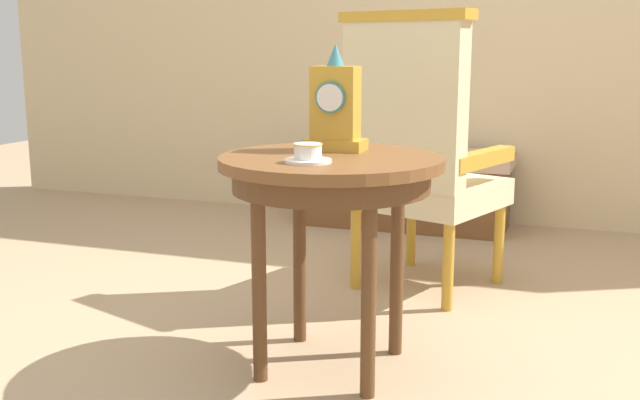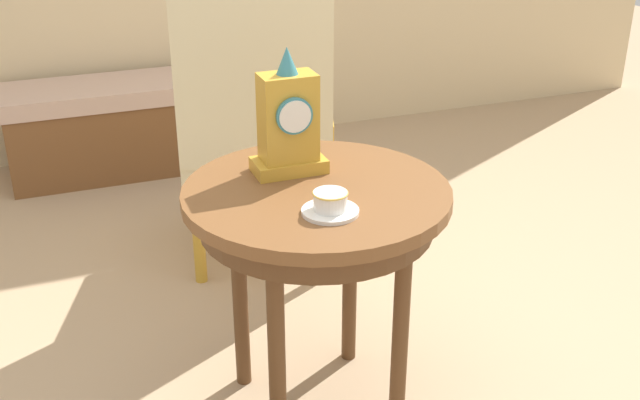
{
  "view_description": "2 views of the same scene",
  "coord_description": "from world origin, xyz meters",
  "px_view_note": "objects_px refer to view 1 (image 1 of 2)",
  "views": [
    {
      "loc": [
        0.75,
        -2.18,
        1.0
      ],
      "look_at": [
        -0.01,
        -0.02,
        0.54
      ],
      "focal_mm": 42.48,
      "sensor_mm": 36.0,
      "label": 1
    },
    {
      "loc": [
        -0.61,
        -1.72,
        1.49
      ],
      "look_at": [
        0.03,
        -0.04,
        0.65
      ],
      "focal_mm": 43.97,
      "sensor_mm": 36.0,
      "label": 2
    }
  ],
  "objects_px": {
    "teacup_left": "(308,154)",
    "window_bench": "(405,188)",
    "mantel_clock": "(336,108)",
    "side_table": "(331,183)",
    "armchair": "(418,151)"
  },
  "relations": [
    {
      "from": "mantel_clock",
      "to": "armchair",
      "type": "xyz_separation_m",
      "value": [
        0.12,
        0.7,
        -0.22
      ]
    },
    {
      "from": "window_bench",
      "to": "mantel_clock",
      "type": "bearing_deg",
      "value": -84.11
    },
    {
      "from": "mantel_clock",
      "to": "armchair",
      "type": "distance_m",
      "value": 0.75
    },
    {
      "from": "teacup_left",
      "to": "mantel_clock",
      "type": "xyz_separation_m",
      "value": [
        -0.0,
        0.28,
        0.11
      ]
    },
    {
      "from": "teacup_left",
      "to": "window_bench",
      "type": "bearing_deg",
      "value": 95.27
    },
    {
      "from": "side_table",
      "to": "window_bench",
      "type": "distance_m",
      "value": 2.02
    },
    {
      "from": "teacup_left",
      "to": "window_bench",
      "type": "distance_m",
      "value": 2.19
    },
    {
      "from": "mantel_clock",
      "to": "window_bench",
      "type": "height_order",
      "value": "mantel_clock"
    },
    {
      "from": "side_table",
      "to": "mantel_clock",
      "type": "height_order",
      "value": "mantel_clock"
    },
    {
      "from": "teacup_left",
      "to": "armchair",
      "type": "relative_size",
      "value": 0.12
    },
    {
      "from": "mantel_clock",
      "to": "armchair",
      "type": "bearing_deg",
      "value": 80.55
    },
    {
      "from": "side_table",
      "to": "teacup_left",
      "type": "relative_size",
      "value": 5.02
    },
    {
      "from": "armchair",
      "to": "teacup_left",
      "type": "bearing_deg",
      "value": -96.53
    },
    {
      "from": "side_table",
      "to": "mantel_clock",
      "type": "distance_m",
      "value": 0.25
    },
    {
      "from": "mantel_clock",
      "to": "window_bench",
      "type": "bearing_deg",
      "value": 95.89
    }
  ]
}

